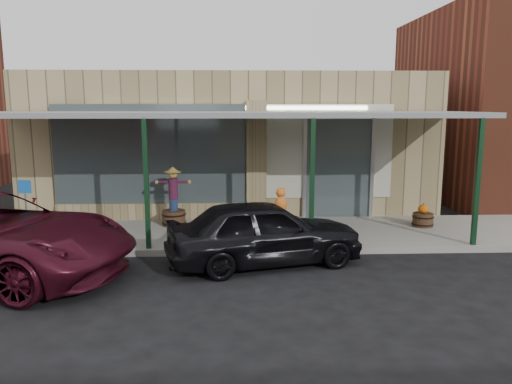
{
  "coord_description": "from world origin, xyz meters",
  "views": [
    {
      "loc": [
        0.14,
        -8.58,
        3.26
      ],
      "look_at": [
        0.59,
        2.6,
        1.32
      ],
      "focal_mm": 35.0,
      "sensor_mm": 36.0,
      "label": 1
    }
  ],
  "objects_px": {
    "barrel_pumpkin": "(423,218)",
    "parked_sedan": "(264,232)",
    "barrel_scarecrow": "(174,206)",
    "handicap_sign": "(26,203)"
  },
  "relations": [
    {
      "from": "barrel_pumpkin",
      "to": "parked_sedan",
      "type": "height_order",
      "value": "parked_sedan"
    },
    {
      "from": "barrel_scarecrow",
      "to": "handicap_sign",
      "type": "height_order",
      "value": "barrel_scarecrow"
    },
    {
      "from": "handicap_sign",
      "to": "barrel_pumpkin",
      "type": "bearing_deg",
      "value": 14.07
    },
    {
      "from": "parked_sedan",
      "to": "barrel_pumpkin",
      "type": "bearing_deg",
      "value": -74.14
    },
    {
      "from": "barrel_pumpkin",
      "to": "parked_sedan",
      "type": "xyz_separation_m",
      "value": [
        -4.29,
        -2.51,
        0.32
      ]
    },
    {
      "from": "parked_sedan",
      "to": "handicap_sign",
      "type": "bearing_deg",
      "value": 61.41
    },
    {
      "from": "handicap_sign",
      "to": "barrel_scarecrow",
      "type": "bearing_deg",
      "value": 33.17
    },
    {
      "from": "barrel_pumpkin",
      "to": "barrel_scarecrow",
      "type": "bearing_deg",
      "value": 176.77
    },
    {
      "from": "barrel_scarecrow",
      "to": "barrel_pumpkin",
      "type": "xyz_separation_m",
      "value": [
        6.5,
        -0.37,
        -0.31
      ]
    },
    {
      "from": "barrel_pumpkin",
      "to": "handicap_sign",
      "type": "distance_m",
      "value": 9.74
    }
  ]
}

